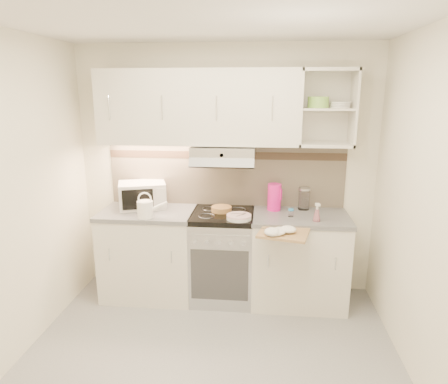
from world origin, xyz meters
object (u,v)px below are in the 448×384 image
object	(u,v)px
electric_range	(223,256)
pink_pitcher	(274,197)
microwave	(142,195)
cutting_board	(284,233)
glass_jar	(304,199)
plate_stack	(239,217)
spray_bottle	(317,214)
watering_can	(146,208)

from	to	relation	value
electric_range	pink_pitcher	world-z (taller)	pink_pitcher
microwave	cutting_board	world-z (taller)	microwave
glass_jar	cutting_board	world-z (taller)	glass_jar
electric_range	microwave	distance (m)	1.02
microwave	plate_stack	distance (m)	1.05
electric_range	glass_jar	world-z (taller)	glass_jar
microwave	spray_bottle	bearing A→B (deg)	-28.18
spray_bottle	cutting_board	world-z (taller)	spray_bottle
microwave	pink_pitcher	world-z (taller)	pink_pitcher
watering_can	glass_jar	bearing A→B (deg)	6.26
electric_range	cutting_board	size ratio (longest dim) A/B	2.20
electric_range	cutting_board	bearing A→B (deg)	-36.43
microwave	cutting_board	bearing A→B (deg)	-39.84
microwave	glass_jar	world-z (taller)	microwave
plate_stack	cutting_board	distance (m)	0.47
plate_stack	spray_bottle	distance (m)	0.71
plate_stack	cutting_board	size ratio (longest dim) A/B	0.56
plate_stack	spray_bottle	size ratio (longest dim) A/B	1.27
glass_jar	pink_pitcher	bearing A→B (deg)	-170.00
watering_can	spray_bottle	xyz separation A→B (m)	(1.57, 0.05, -0.02)
pink_pitcher	glass_jar	distance (m)	0.30
plate_stack	electric_range	bearing A→B (deg)	133.36
microwave	electric_range	bearing A→B (deg)	-26.81
microwave	plate_stack	world-z (taller)	microwave
electric_range	microwave	bearing A→B (deg)	172.05
watering_can	cutting_board	xyz separation A→B (m)	(1.27, -0.21, -0.12)
pink_pitcher	spray_bottle	distance (m)	0.49
electric_range	spray_bottle	distance (m)	1.03
cutting_board	pink_pitcher	bearing A→B (deg)	110.39
electric_range	watering_can	xyz separation A→B (m)	(-0.70, -0.21, 0.54)
watering_can	cutting_board	size ratio (longest dim) A/B	0.70
microwave	glass_jar	bearing A→B (deg)	-15.91
glass_jar	spray_bottle	world-z (taller)	glass_jar
plate_stack	pink_pitcher	xyz separation A→B (m)	(0.33, 0.33, 0.11)
cutting_board	electric_range	bearing A→B (deg)	156.70
glass_jar	cutting_board	size ratio (longest dim) A/B	0.53
watering_can	plate_stack	bearing A→B (deg)	-7.09
microwave	cutting_board	xyz separation A→B (m)	(1.40, -0.54, -0.16)
electric_range	pink_pitcher	bearing A→B (deg)	16.51
cutting_board	microwave	bearing A→B (deg)	172.14
cutting_board	glass_jar	bearing A→B (deg)	83.44
cutting_board	spray_bottle	bearing A→B (deg)	53.25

